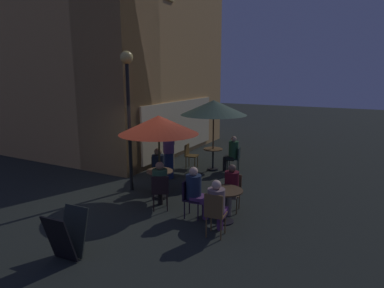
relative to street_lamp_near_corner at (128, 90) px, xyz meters
The scene contains 24 objects.
ground_plane 3.06m from the street_lamp_near_corner, 148.78° to the right, with size 60.00×60.00×0.00m, color #232722.
cafe_building 4.91m from the street_lamp_near_corner, 46.65° to the left, with size 7.76×8.34×8.51m.
street_lamp_near_corner is the anchor object (origin of this frame).
menu_sandwich_board 4.47m from the street_lamp_near_corner, 160.12° to the right, with size 0.69×0.60×0.91m.
cafe_table_0 4.05m from the street_lamp_near_corner, 23.05° to the right, with size 0.68×0.68×0.78m.
cafe_table_1 2.60m from the street_lamp_near_corner, 97.82° to the right, with size 0.73×0.73×0.79m.
cafe_table_2 4.09m from the street_lamp_near_corner, 102.48° to the right, with size 0.79×0.79×0.79m.
patio_umbrella_0 3.35m from the street_lamp_near_corner, 23.05° to the right, with size 2.31×2.31×2.50m.
patio_umbrella_1 1.42m from the street_lamp_near_corner, 97.82° to the right, with size 2.14×2.14×2.30m.
cafe_chair_0 4.48m from the street_lamp_near_corner, 33.35° to the right, with size 0.50×0.50×0.88m.
cafe_chair_1 3.76m from the street_lamp_near_corner, ahead, with size 0.49×0.49×0.87m.
cafe_chair_2 2.47m from the street_lamp_near_corner, 53.88° to the right, with size 0.54×0.54×0.97m.
cafe_chair_3 2.97m from the street_lamp_near_corner, 118.66° to the right, with size 0.59×0.59×0.92m.
cafe_chair_4 4.36m from the street_lamp_near_corner, 114.29° to the right, with size 0.44×0.44×0.98m.
cafe_chair_5 3.95m from the street_lamp_near_corner, 89.21° to the right, with size 0.49×0.49×0.90m.
cafe_chair_6 3.49m from the street_lamp_near_corner, 109.30° to the right, with size 0.48×0.48×0.91m.
patron_seated_0 4.31m from the street_lamp_near_corner, 31.82° to the right, with size 0.40×0.53×1.27m.
patron_seated_1 2.35m from the street_lamp_near_corner, 63.65° to the right, with size 0.55×0.52×1.27m.
patron_seated_2 2.78m from the street_lamp_near_corner, 116.48° to the right, with size 0.56×0.53×1.24m.
patron_seated_3 4.24m from the street_lamp_near_corner, 112.37° to the right, with size 0.55×0.40×1.23m.
patron_seated_4 3.88m from the street_lamp_near_corner, 91.84° to the right, with size 0.54×0.41×1.21m.
patron_seated_5 3.48m from the street_lamp_near_corner, 107.92° to the right, with size 0.42×0.55×1.25m.
patron_standing_6 2.60m from the street_lamp_near_corner, 14.46° to the right, with size 0.36×0.36×1.64m.
patron_standing_7 3.29m from the street_lamp_near_corner, ahead, with size 0.35×0.35×1.64m.
Camera 1 is at (-6.56, -5.42, 3.36)m, focal length 30.55 mm.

